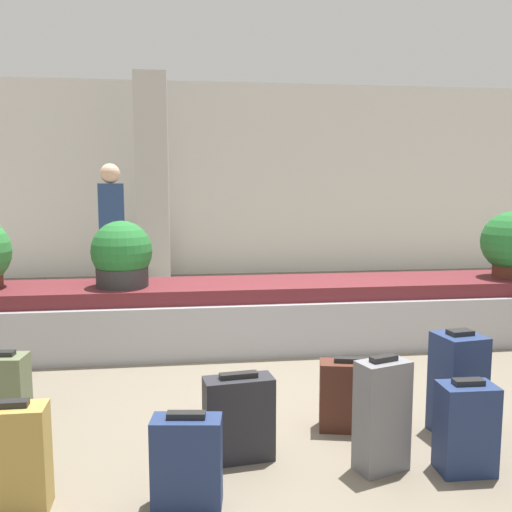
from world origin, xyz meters
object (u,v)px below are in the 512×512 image
(potted_plant_2, at_px, (122,256))
(suitcase_7, at_px, (3,392))
(suitcase_0, at_px, (10,459))
(pillar, at_px, (152,180))
(suitcase_1, at_px, (351,396))
(suitcase_6, at_px, (458,384))
(suitcase_4, at_px, (382,415))
(suitcase_3, at_px, (239,418))
(suitcase_8, at_px, (466,428))
(potted_plant_0, at_px, (512,244))
(traveler_0, at_px, (111,219))
(suitcase_5, at_px, (187,462))

(potted_plant_2, bearing_deg, suitcase_7, -110.44)
(suitcase_0, bearing_deg, pillar, 86.45)
(suitcase_1, xyz_separation_m, suitcase_6, (0.63, -0.15, 0.10))
(suitcase_4, bearing_deg, suitcase_3, 145.69)
(suitcase_3, relative_size, potted_plant_2, 0.84)
(suitcase_1, xyz_separation_m, potted_plant_2, (-1.59, 1.92, 0.67))
(suitcase_8, bearing_deg, suitcase_1, 129.05)
(suitcase_8, xyz_separation_m, potted_plant_0, (1.77, 2.50, 0.70))
(suitcase_7, distance_m, potted_plant_0, 4.75)
(suitcase_1, bearing_deg, traveler_0, 127.83)
(suitcase_3, bearing_deg, suitcase_6, -1.12)
(suitcase_4, relative_size, potted_plant_2, 1.06)
(suitcase_6, bearing_deg, suitcase_1, 157.99)
(suitcase_6, bearing_deg, suitcase_5, -169.21)
(suitcase_6, bearing_deg, suitcase_3, 177.34)
(suitcase_1, distance_m, suitcase_4, 0.52)
(suitcase_0, relative_size, suitcase_8, 1.05)
(suitcase_3, distance_m, potted_plant_0, 3.76)
(suitcase_7, bearing_deg, potted_plant_2, 75.60)
(pillar, height_order, suitcase_1, pillar)
(pillar, relative_size, suitcase_8, 6.12)
(suitcase_4, relative_size, suitcase_7, 1.26)
(suitcase_4, distance_m, suitcase_5, 1.09)
(pillar, bearing_deg, suitcase_5, -86.25)
(suitcase_5, relative_size, traveler_0, 0.27)
(suitcase_1, xyz_separation_m, potted_plant_0, (2.23, 1.90, 0.73))
(suitcase_0, xyz_separation_m, suitcase_4, (1.89, 0.15, 0.05))
(pillar, height_order, suitcase_3, pillar)
(suitcase_0, bearing_deg, suitcase_6, 11.70)
(suitcase_4, bearing_deg, suitcase_8, -29.12)
(suitcase_6, distance_m, suitcase_7, 2.86)
(suitcase_7, relative_size, potted_plant_0, 0.77)
(pillar, distance_m, suitcase_0, 6.46)
(suitcase_7, bearing_deg, suitcase_0, -66.17)
(pillar, height_order, suitcase_0, pillar)
(suitcase_0, relative_size, suitcase_7, 1.08)
(suitcase_8, distance_m, traveler_0, 5.37)
(suitcase_6, xyz_separation_m, traveler_0, (-2.56, 4.29, 0.77))
(suitcase_1, distance_m, suitcase_6, 0.66)
(suitcase_3, xyz_separation_m, potted_plant_0, (2.97, 2.20, 0.71))
(suitcase_3, relative_size, traveler_0, 0.28)
(suitcase_3, xyz_separation_m, suitcase_5, (-0.30, -0.45, -0.01))
(pillar, bearing_deg, suitcase_1, -75.48)
(suitcase_0, xyz_separation_m, suitcase_6, (2.51, 0.51, 0.06))
(suitcase_8, relative_size, potted_plant_2, 0.86)
(suitcase_1, relative_size, suitcase_4, 0.73)
(suitcase_6, height_order, potted_plant_2, potted_plant_2)
(pillar, relative_size, traveler_0, 1.78)
(suitcase_0, height_order, suitcase_1, suitcase_0)
(suitcase_7, bearing_deg, suitcase_1, -2.00)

